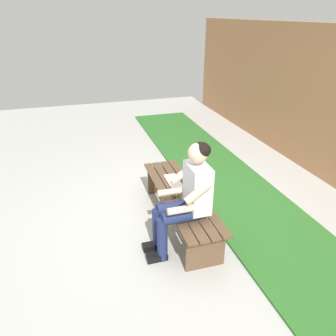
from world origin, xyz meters
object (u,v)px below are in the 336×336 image
bench_near (180,200)px  apple (175,193)px  book_open (174,182)px  person_seated (186,196)px

bench_near → apple: bearing=122.5°
apple → book_open: (0.32, -0.09, -0.03)m
bench_near → person_seated: person_seated is taller
bench_near → book_open: size_ratio=4.47×
person_seated → book_open: bearing=-8.2°
bench_near → book_open: book_open is taller
apple → bench_near: bearing=-57.5°
person_seated → bench_near: bearing=-12.0°
apple → book_open: size_ratio=0.21×
person_seated → book_open: (0.73, -0.10, -0.24)m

